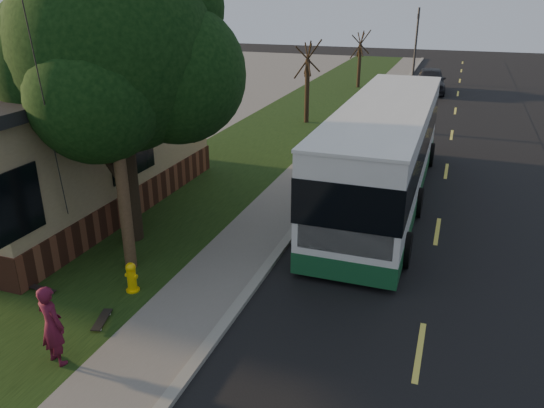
{
  "coord_description": "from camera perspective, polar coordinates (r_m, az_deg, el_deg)",
  "views": [
    {
      "loc": [
        4.12,
        -9.14,
        6.67
      ],
      "look_at": [
        -0.14,
        2.92,
        1.5
      ],
      "focal_mm": 35.0,
      "sensor_mm": 36.0,
      "label": 1
    }
  ],
  "objects": [
    {
      "name": "ground",
      "position": [
        12.04,
        -4.09,
        -11.69
      ],
      "size": [
        120.0,
        120.0,
        0.0
      ],
      "primitive_type": "plane",
      "color": "black",
      "rests_on": "ground"
    },
    {
      "name": "dumpster",
      "position": [
        23.02,
        -12.76,
        6.22
      ],
      "size": [
        1.37,
        1.11,
        1.15
      ],
      "color": "black",
      "rests_on": "building_lot"
    },
    {
      "name": "skateboarder",
      "position": [
        10.89,
        -22.62,
        -11.94
      ],
      "size": [
        0.68,
        0.53,
        1.65
      ],
      "primitive_type": "imported",
      "rotation": [
        0.0,
        0.0,
        2.89
      ],
      "color": "#531027",
      "rests_on": "grass_verge"
    },
    {
      "name": "leafy_tree",
      "position": [
        14.49,
        -16.17,
        15.23
      ],
      "size": [
        6.3,
        6.0,
        7.8
      ],
      "color": "black",
      "rests_on": "grass_verge"
    },
    {
      "name": "traffic_signal",
      "position": [
        43.43,
        15.25,
        16.65
      ],
      "size": [
        0.18,
        0.22,
        5.5
      ],
      "color": "#2D2D30",
      "rests_on": "ground"
    },
    {
      "name": "distant_car",
      "position": [
        39.63,
        16.67,
        12.65
      ],
      "size": [
        2.34,
        5.04,
        1.67
      ],
      "primitive_type": "imported",
      "rotation": [
        0.0,
        0.0,
        0.08
      ],
      "color": "black",
      "rests_on": "ground"
    },
    {
      "name": "utility_pole",
      "position": [
        12.72,
        -16.93,
        11.87
      ],
      "size": [
        2.86,
        3.21,
        9.07
      ],
      "color": "#473321",
      "rests_on": "ground"
    },
    {
      "name": "fire_hydrant",
      "position": [
        12.94,
        -14.87,
        -7.61
      ],
      "size": [
        0.32,
        0.32,
        0.74
      ],
      "color": "yellow",
      "rests_on": "grass_verge"
    },
    {
      "name": "curb",
      "position": [
        20.66,
        6.92,
        3.19
      ],
      "size": [
        0.25,
        80.0,
        0.12
      ],
      "primitive_type": "cube",
      "color": "gray",
      "rests_on": "ground"
    },
    {
      "name": "bare_tree_far",
      "position": [
        40.05,
        9.39,
        15.03
      ],
      "size": [
        1.38,
        1.21,
        4.03
      ],
      "color": "black",
      "rests_on": "grass_verge"
    },
    {
      "name": "sidewalk",
      "position": [
        20.89,
        4.25,
        3.44
      ],
      "size": [
        2.0,
        80.0,
        0.08
      ],
      "primitive_type": "cube",
      "color": "slate",
      "rests_on": "ground"
    },
    {
      "name": "skateboard_main",
      "position": [
        12.15,
        -17.82,
        -11.78
      ],
      "size": [
        0.43,
        0.84,
        0.08
      ],
      "color": "black",
      "rests_on": "grass_verge"
    },
    {
      "name": "bare_tree_near",
      "position": [
        28.55,
        3.81,
        12.85
      ],
      "size": [
        1.38,
        1.21,
        4.31
      ],
      "color": "black",
      "rests_on": "grass_verge"
    },
    {
      "name": "skateboard_spare",
      "position": [
        13.77,
        -23.48,
        -8.4
      ],
      "size": [
        0.74,
        0.24,
        0.07
      ],
      "color": "black",
      "rests_on": "grass_verge"
    },
    {
      "name": "grass_verge",
      "position": [
        22.01,
        -4.59,
        4.39
      ],
      "size": [
        5.0,
        80.0,
        0.07
      ],
      "primitive_type": "cube",
      "color": "black",
      "rests_on": "ground"
    },
    {
      "name": "transit_bus",
      "position": [
        17.94,
        12.02,
        5.71
      ],
      "size": [
        2.85,
        12.35,
        3.34
      ],
      "color": "silver",
      "rests_on": "ground"
    },
    {
      "name": "building_lot",
      "position": [
        27.52,
        -24.13,
        6.09
      ],
      "size": [
        15.0,
        80.0,
        0.04
      ],
      "primitive_type": "cube",
      "color": "slate",
      "rests_on": "ground"
    },
    {
      "name": "road",
      "position": [
        20.27,
        18.0,
        1.69
      ],
      "size": [
        8.0,
        80.0,
        0.01
      ],
      "primitive_type": "cube",
      "color": "black",
      "rests_on": "ground"
    }
  ]
}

